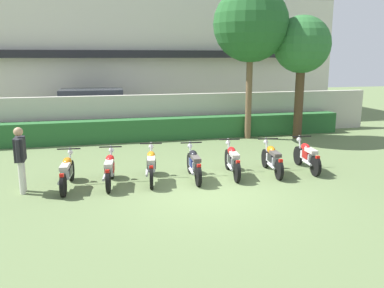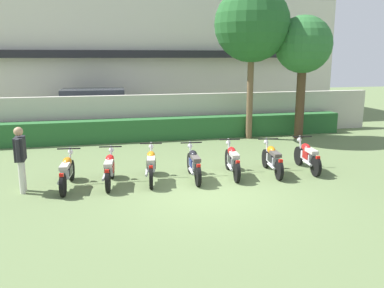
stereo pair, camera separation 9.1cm
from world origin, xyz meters
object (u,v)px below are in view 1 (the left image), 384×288
(motorcycle_in_row_1, at_px, (110,169))
(motorcycle_in_row_6, at_px, (307,156))
(motorcycle_in_row_0, at_px, (67,172))
(motorcycle_in_row_2, at_px, (151,165))
(tree_far_side, at_px, (302,46))
(motorcycle_in_row_4, at_px, (232,160))
(motorcycle_in_row_5, at_px, (272,159))
(motorcycle_in_row_3, at_px, (194,164))
(tree_near_inspector, at_px, (251,25))
(parked_car, at_px, (96,110))
(inspector_person, at_px, (20,155))

(motorcycle_in_row_1, height_order, motorcycle_in_row_6, motorcycle_in_row_6)
(motorcycle_in_row_0, xyz_separation_m, motorcycle_in_row_2, (2.17, 0.09, 0.01))
(tree_far_side, distance_m, motorcycle_in_row_4, 7.05)
(motorcycle_in_row_2, xyz_separation_m, motorcycle_in_row_5, (3.47, -0.09, -0.01))
(motorcycle_in_row_0, xyz_separation_m, motorcycle_in_row_5, (5.64, 0.00, 0.00))
(motorcycle_in_row_0, bearing_deg, motorcycle_in_row_3, -84.39)
(tree_near_inspector, height_order, motorcycle_in_row_5, tree_near_inspector)
(motorcycle_in_row_2, height_order, motorcycle_in_row_3, motorcycle_in_row_2)
(motorcycle_in_row_0, xyz_separation_m, motorcycle_in_row_6, (6.77, 0.06, 0.00))
(tree_near_inspector, relative_size, motorcycle_in_row_3, 3.28)
(motorcycle_in_row_1, distance_m, motorcycle_in_row_4, 3.39)
(parked_car, distance_m, tree_near_inspector, 7.63)
(parked_car, height_order, motorcycle_in_row_4, parked_car)
(motorcycle_in_row_0, xyz_separation_m, motorcycle_in_row_4, (4.46, 0.09, 0.01))
(tree_near_inspector, height_order, tree_far_side, tree_near_inspector)
(motorcycle_in_row_6, bearing_deg, tree_far_side, -19.10)
(tree_near_inspector, xyz_separation_m, motorcycle_in_row_5, (-1.22, -4.99, -4.06))
(motorcycle_in_row_5, distance_m, motorcycle_in_row_6, 1.13)
(inspector_person, bearing_deg, motorcycle_in_row_3, 0.97)
(motorcycle_in_row_5, distance_m, inspector_person, 6.71)
(tree_far_side, xyz_separation_m, motorcycle_in_row_2, (-6.69, -4.46, -3.24))
(tree_near_inspector, height_order, motorcycle_in_row_2, tree_near_inspector)
(motorcycle_in_row_5, bearing_deg, parked_car, 37.64)
(motorcycle_in_row_3, distance_m, motorcycle_in_row_6, 3.45)
(tree_near_inspector, xyz_separation_m, motorcycle_in_row_2, (-4.69, -4.90, -4.05))
(motorcycle_in_row_4, relative_size, motorcycle_in_row_6, 1.04)
(parked_car, relative_size, motorcycle_in_row_1, 2.57)
(tree_far_side, relative_size, motorcycle_in_row_4, 2.58)
(motorcycle_in_row_1, bearing_deg, motorcycle_in_row_6, -82.25)
(motorcycle_in_row_1, height_order, motorcycle_in_row_2, motorcycle_in_row_2)
(motorcycle_in_row_2, bearing_deg, parked_car, 17.53)
(motorcycle_in_row_3, bearing_deg, motorcycle_in_row_2, 88.62)
(parked_car, bearing_deg, motorcycle_in_row_2, -77.84)
(motorcycle_in_row_3, bearing_deg, motorcycle_in_row_0, 93.56)
(motorcycle_in_row_0, relative_size, motorcycle_in_row_5, 1.02)
(motorcycle_in_row_0, distance_m, inspector_person, 1.18)
(motorcycle_in_row_2, height_order, motorcycle_in_row_4, motorcycle_in_row_2)
(tree_near_inspector, height_order, motorcycle_in_row_1, tree_near_inspector)
(motorcycle_in_row_5, bearing_deg, motorcycle_in_row_4, 92.77)
(motorcycle_in_row_5, xyz_separation_m, inspector_person, (-6.69, -0.09, 0.53))
(motorcycle_in_row_1, height_order, motorcycle_in_row_4, motorcycle_in_row_4)
(inspector_person, bearing_deg, motorcycle_in_row_4, 1.84)
(tree_far_side, height_order, motorcycle_in_row_2, tree_far_side)
(motorcycle_in_row_0, distance_m, motorcycle_in_row_1, 1.07)
(motorcycle_in_row_0, relative_size, motorcycle_in_row_4, 0.99)
(motorcycle_in_row_4, xyz_separation_m, inspector_person, (-5.51, -0.18, 0.52))
(parked_car, xyz_separation_m, tree_near_inspector, (6.00, -3.10, 3.56))
(parked_car, bearing_deg, motorcycle_in_row_1, -85.63)
(motorcycle_in_row_4, bearing_deg, motorcycle_in_row_3, 103.17)
(tree_near_inspector, bearing_deg, motorcycle_in_row_6, -91.03)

